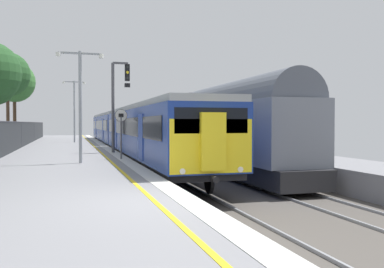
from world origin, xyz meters
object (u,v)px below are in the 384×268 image
platform_lamp_far (74,106)px  freight_train_adjacent_track (196,125)px  commuter_train_at_platform (127,129)px  platform_lamp_mid (80,96)px  background_tree_centre (13,83)px  speed_limit_sign (121,127)px  signal_gantry (117,96)px  background_tree_back (7,76)px

platform_lamp_far → freight_train_adjacent_track: bearing=-58.4°
commuter_train_at_platform → platform_lamp_mid: bearing=-105.5°
platform_lamp_mid → platform_lamp_far: platform_lamp_far is taller
platform_lamp_mid → background_tree_centre: background_tree_centre is taller
freight_train_adjacent_track → platform_lamp_mid: platform_lamp_mid is taller
speed_limit_sign → platform_lamp_far: size_ratio=0.43×
signal_gantry → platform_lamp_far: platform_lamp_far is taller
commuter_train_at_platform → freight_train_adjacent_track: 6.53m
freight_train_adjacent_track → background_tree_back: background_tree_back is taller
speed_limit_sign → background_tree_back: (-7.68, 20.68, 4.47)m
freight_train_adjacent_track → signal_gantry: 6.11m
platform_lamp_mid → background_tree_back: 23.15m
freight_train_adjacent_track → platform_lamp_far: bearing=121.6°
commuter_train_at_platform → platform_lamp_far: bearing=116.7°
freight_train_adjacent_track → platform_lamp_far: platform_lamp_far is taller
platform_lamp_far → background_tree_back: background_tree_back is taller
platform_lamp_far → background_tree_centre: 9.23m
speed_limit_sign → freight_train_adjacent_track: bearing=49.9°
signal_gantry → platform_lamp_far: 14.91m
speed_limit_sign → background_tree_centre: background_tree_centre is taller
background_tree_back → platform_lamp_far: bearing=-10.5°
platform_lamp_far → platform_lamp_mid: bearing=-90.0°
freight_train_adjacent_track → background_tree_centre: bearing=125.4°
commuter_train_at_platform → speed_limit_sign: bearing=-98.7°
commuter_train_at_platform → background_tree_back: (-9.53, 8.59, 4.75)m
freight_train_adjacent_track → background_tree_back: size_ratio=3.49×
platform_lamp_far → commuter_train_at_platform: bearing=-63.3°
freight_train_adjacent_track → platform_lamp_mid: bearing=-132.6°
freight_train_adjacent_track → platform_lamp_far: size_ratio=5.06×
speed_limit_sign → platform_lamp_mid: bearing=-141.6°
speed_limit_sign → platform_lamp_mid: size_ratio=0.50×
commuter_train_at_platform → platform_lamp_mid: 14.23m
signal_gantry → freight_train_adjacent_track: bearing=20.6°
commuter_train_at_platform → background_tree_back: bearing=138.0°
commuter_train_at_platform → platform_lamp_far: 8.66m
signal_gantry → platform_lamp_mid: (-2.29, -6.41, -0.42)m
commuter_train_at_platform → background_tree_back: size_ratio=5.05×
platform_lamp_mid → platform_lamp_far: bearing=90.0°
platform_lamp_mid → speed_limit_sign: bearing=38.4°
speed_limit_sign → platform_lamp_mid: platform_lamp_mid is taller
freight_train_adjacent_track → speed_limit_sign: 9.08m
signal_gantry → platform_lamp_far: (-2.29, 14.74, -0.03)m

